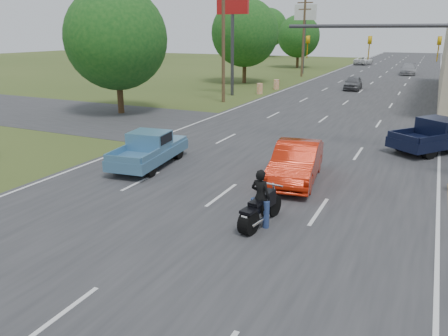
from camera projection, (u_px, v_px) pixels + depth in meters
The scene contains 23 objects.
ground at pixel (56, 319), 9.15m from camera, with size 200.00×200.00×0.00m, color #3B4C1E.
main_road at pixel (361, 91), 43.59m from camera, with size 15.00×180.00×0.02m, color #2D2D30.
cross_road at pixel (299, 138), 24.65m from camera, with size 120.00×10.00×0.02m, color #2D2D30.
utility_pole_5 at pixel (223, 37), 35.56m from camera, with size 2.00×0.28×10.00m.
utility_pole_6 at pixel (304, 35), 56.23m from camera, with size 2.00×0.28×10.00m.
tree_0 at pixel (116, 39), 30.54m from camera, with size 7.14×7.14×8.84m.
tree_1 at pixel (245, 33), 49.18m from camera, with size 7.56×7.56×9.36m.
tree_2 at pixel (299, 36), 70.32m from camera, with size 6.72×6.72×8.32m.
tree_4 at pixel (127, 26), 94.26m from camera, with size 9.24×9.24×11.44m.
tree_6 at pixel (268, 28), 101.31m from camera, with size 8.82×8.82×10.92m.
barrel_2 at pixel (260, 89), 41.76m from camera, with size 0.56×0.56×1.00m, color orange.
barrel_3 at pixel (276, 84), 45.09m from camera, with size 0.56×0.56×1.00m, color orange.
pole_sign_left_near at pixel (233, 15), 38.86m from camera, with size 3.00×0.35×9.20m.
pole_sign_left_far at pixel (305, 20), 59.53m from camera, with size 3.00×0.35×9.20m.
signal_mast at pixel (421, 53), 19.96m from camera, with size 9.12×0.40×7.00m.
red_convertible at pixel (296, 163), 17.33m from camera, with size 1.64×4.71×1.55m, color #B81D08.
motorcycle at pixel (259, 211), 13.30m from camera, with size 0.82×2.32×1.18m.
rider at pixel (260, 200), 13.25m from camera, with size 0.63×0.42×1.74m, color black.
blue_pickup at pixel (150, 148), 19.44m from camera, with size 2.36×4.84×1.54m.
navy_pickup at pixel (439, 135), 21.72m from camera, with size 4.56×5.15×1.66m.
distant_car_grey at pixel (353, 83), 44.66m from camera, with size 1.62×4.02×1.37m, color slate.
distant_car_silver at pixel (408, 69), 60.25m from camera, with size 2.02×4.97×1.44m, color #A09FA4.
distant_car_white at pixel (363, 61), 77.92m from camera, with size 2.30×4.99×1.39m, color white.
Camera 1 is at (6.53, -5.50, 5.77)m, focal length 35.00 mm.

